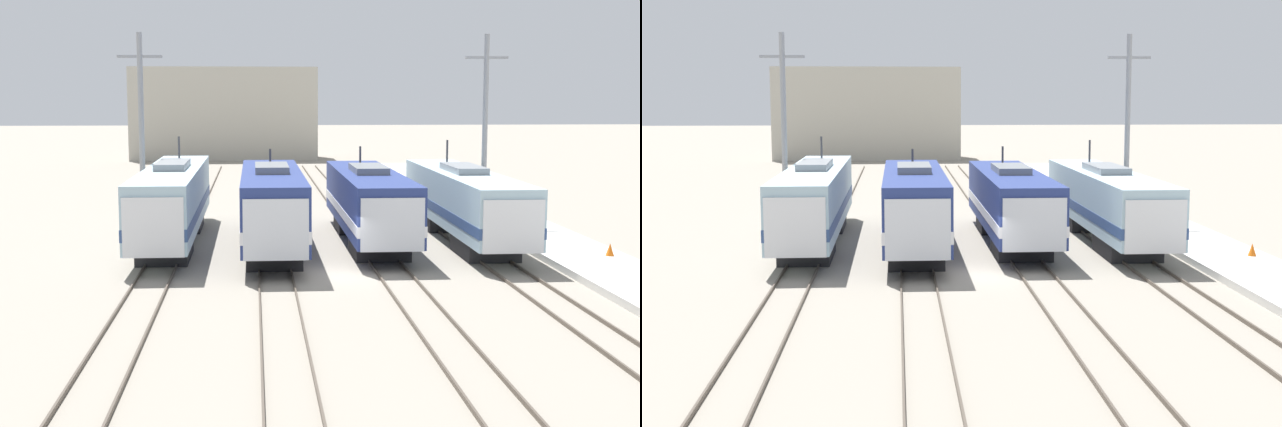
{
  "view_description": "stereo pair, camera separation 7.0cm",
  "coord_description": "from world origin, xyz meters",
  "views": [
    {
      "loc": [
        -3.47,
        -37.93,
        7.77
      ],
      "look_at": [
        -0.58,
        0.86,
        2.62
      ],
      "focal_mm": 50.0,
      "sensor_mm": 36.0,
      "label": 1
    },
    {
      "loc": [
        -3.4,
        -37.94,
        7.77
      ],
      "look_at": [
        -0.58,
        0.86,
        2.62
      ],
      "focal_mm": 50.0,
      "sensor_mm": 36.0,
      "label": 2
    }
  ],
  "objects": [
    {
      "name": "catenary_tower_left",
      "position": [
        -9.88,
        13.88,
        5.9
      ],
      "size": [
        2.55,
        0.32,
        11.34
      ],
      "color": "gray",
      "rests_on": "ground_plane"
    },
    {
      "name": "rail_pair_far_left",
      "position": [
        -7.75,
        0.0,
        0.07
      ],
      "size": [
        1.5,
        120.0,
        0.15
      ],
      "color": "#4C4238",
      "rests_on": "ground_plane"
    },
    {
      "name": "ground_plane",
      "position": [
        0.0,
        0.0,
        0.0
      ],
      "size": [
        400.0,
        400.0,
        0.0
      ],
      "primitive_type": "plane",
      "color": "gray"
    },
    {
      "name": "rail_pair_center_right",
      "position": [
        2.58,
        0.0,
        0.07
      ],
      "size": [
        1.51,
        120.0,
        0.15
      ],
      "color": "#4C4238",
      "rests_on": "ground_plane"
    },
    {
      "name": "locomotive_far_left",
      "position": [
        -7.75,
        8.89,
        2.23
      ],
      "size": [
        2.87,
        19.49,
        5.46
      ],
      "color": "#232326",
      "rests_on": "ground_plane"
    },
    {
      "name": "locomotive_far_right",
      "position": [
        7.75,
        8.5,
        2.11
      ],
      "size": [
        3.0,
        18.94,
        5.23
      ],
      "color": "#232326",
      "rests_on": "ground_plane"
    },
    {
      "name": "traffic_cone",
      "position": [
        13.12,
        1.99,
        0.63
      ],
      "size": [
        0.39,
        0.39,
        0.58
      ],
      "color": "orange",
      "rests_on": "platform"
    },
    {
      "name": "rail_pair_far_right",
      "position": [
        7.75,
        0.0,
        0.07
      ],
      "size": [
        1.5,
        120.0,
        0.15
      ],
      "color": "#4C4238",
      "rests_on": "ground_plane"
    },
    {
      "name": "rail_pair_center_left",
      "position": [
        -2.58,
        0.0,
        0.07
      ],
      "size": [
        1.51,
        120.0,
        0.15
      ],
      "color": "#4C4238",
      "rests_on": "ground_plane"
    },
    {
      "name": "catenary_tower_right",
      "position": [
        10.15,
        13.88,
        5.9
      ],
      "size": [
        2.55,
        0.32,
        11.34
      ],
      "color": "gray",
      "rests_on": "ground_plane"
    },
    {
      "name": "locomotive_center_left",
      "position": [
        -2.58,
        6.23,
        2.23
      ],
      "size": [
        3.03,
        16.26,
        4.92
      ],
      "color": "black",
      "rests_on": "ground_plane"
    },
    {
      "name": "platform",
      "position": [
        12.08,
        0.0,
        0.17
      ],
      "size": [
        4.0,
        120.0,
        0.34
      ],
      "color": "beige",
      "rests_on": "ground_plane"
    },
    {
      "name": "depot_building",
      "position": [
        -7.02,
        73.41,
        5.6
      ],
      "size": [
        22.54,
        8.51,
        11.21
      ],
      "color": "#B2AD9E",
      "rests_on": "ground_plane"
    },
    {
      "name": "locomotive_center_right",
      "position": [
        2.58,
        8.34,
        2.12
      ],
      "size": [
        3.13,
        16.83,
        4.92
      ],
      "color": "black",
      "rests_on": "ground_plane"
    }
  ]
}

